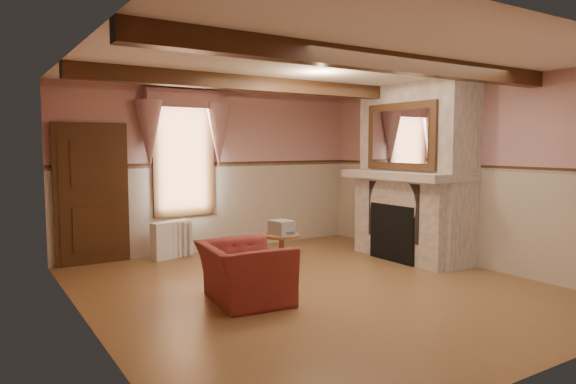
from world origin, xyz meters
TOP-DOWN VIEW (x-y plane):
  - floor at (0.00, 0.00)m, footprint 5.50×6.00m
  - ceiling at (0.00, 0.00)m, footprint 5.50×6.00m
  - wall_back at (0.00, 3.00)m, footprint 5.50×0.02m
  - wall_front at (0.00, -3.00)m, footprint 5.50×0.02m
  - wall_left at (-2.75, 0.00)m, footprint 0.02×6.00m
  - wall_right at (2.75, 0.00)m, footprint 0.02×6.00m
  - wainscot at (0.00, 0.00)m, footprint 5.50×6.00m
  - chair_rail at (0.00, 0.00)m, footprint 5.50×6.00m
  - firebox at (2.00, 0.60)m, footprint 0.20×0.95m
  - armchair at (-1.03, -0.04)m, footprint 1.05×1.16m
  - side_table at (0.09, 0.96)m, footprint 0.61×0.61m
  - book_stack at (0.09, 0.95)m, footprint 0.30×0.35m
  - radiator at (-0.94, 2.70)m, footprint 0.72×0.37m
  - bowl at (2.24, 0.46)m, footprint 0.38×0.38m
  - mantel_clock at (2.24, 1.18)m, footprint 0.14×0.24m
  - oil_lamp at (2.24, 1.24)m, footprint 0.11×0.11m
  - candle_red at (2.24, -0.03)m, footprint 0.06×0.06m
  - jar_yellow at (2.24, 0.03)m, footprint 0.06×0.06m
  - fireplace at (2.42, 0.60)m, footprint 0.85×2.00m
  - mantel at (2.24, 0.60)m, footprint 1.05×2.05m
  - overmantel_mirror at (2.06, 0.60)m, footprint 0.06×1.44m
  - door at (-2.10, 2.94)m, footprint 1.10×0.10m
  - window at (-0.60, 2.97)m, footprint 1.06×0.08m
  - window_drapes at (-0.60, 2.88)m, footprint 1.30×0.14m
  - ceiling_beam_front at (0.00, -1.20)m, footprint 5.50×0.18m
  - ceiling_beam_back at (0.00, 1.20)m, footprint 5.50×0.18m

SIDE VIEW (x-z plane):
  - floor at x=0.00m, z-range -0.01..0.01m
  - side_table at x=0.09m, z-range 0.00..0.55m
  - radiator at x=-0.94m, z-range 0.00..0.60m
  - armchair at x=-1.03m, z-range 0.00..0.69m
  - firebox at x=2.00m, z-range 0.00..0.90m
  - book_stack at x=0.09m, z-range 0.55..0.75m
  - wainscot at x=0.00m, z-range 0.00..1.50m
  - door at x=-2.10m, z-range 0.00..2.10m
  - mantel at x=2.24m, z-range 1.30..1.42m
  - wall_back at x=0.00m, z-range 0.00..2.80m
  - wall_front at x=0.00m, z-range 0.00..2.80m
  - wall_left at x=-2.75m, z-range 0.00..2.80m
  - wall_right at x=2.75m, z-range 0.00..2.80m
  - fireplace at x=2.42m, z-range 0.00..2.80m
  - bowl at x=2.24m, z-range 1.42..1.51m
  - jar_yellow at x=2.24m, z-range 1.42..1.54m
  - chair_rail at x=0.00m, z-range 1.46..1.54m
  - candle_red at x=2.24m, z-range 1.42..1.58m
  - mantel_clock at x=2.24m, z-range 1.42..1.62m
  - oil_lamp at x=2.24m, z-range 1.42..1.70m
  - window at x=-0.60m, z-range 0.64..2.66m
  - overmantel_mirror at x=2.06m, z-range 1.45..2.49m
  - window_drapes at x=-0.60m, z-range 1.55..2.95m
  - ceiling_beam_front at x=0.00m, z-range 2.60..2.80m
  - ceiling_beam_back at x=0.00m, z-range 2.60..2.80m
  - ceiling at x=0.00m, z-range 2.79..2.80m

